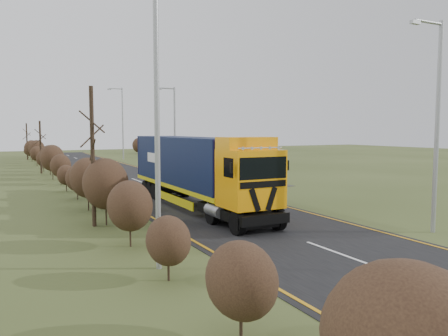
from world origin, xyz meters
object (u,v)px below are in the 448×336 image
lorry (195,167)px  streetlight_near (436,118)px  car_red_hatchback (218,175)px  speed_sign (236,164)px  car_blue_sedan (209,164)px

lorry → streetlight_near: size_ratio=1.65×
lorry → streetlight_near: bearing=-56.2°
car_red_hatchback → speed_sign: bearing=74.3°
speed_sign → streetlight_near: bearing=-89.1°
streetlight_near → lorry: bearing=123.6°
lorry → car_red_hatchback: (6.12, 9.56, -1.58)m
streetlight_near → speed_sign: streetlight_near is taller
lorry → car_blue_sedan: 20.20m
car_blue_sedan → streetlight_near: streetlight_near is taller
car_blue_sedan → streetlight_near: 27.85m
car_red_hatchback → streetlight_near: (0.22, -19.11, 4.03)m
car_red_hatchback → streetlight_near: size_ratio=0.43×
speed_sign → car_red_hatchback: bearing=89.5°
lorry → streetlight_near: streetlight_near is taller
car_blue_sedan → streetlight_near: (-2.95, -27.42, 3.88)m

